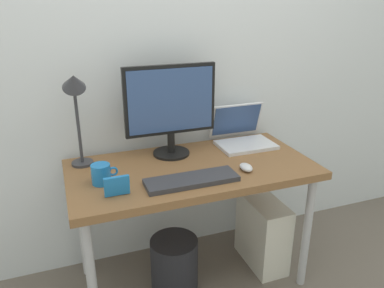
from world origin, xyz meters
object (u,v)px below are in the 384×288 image
desk (192,178)px  monitor (170,106)px  mouse (246,167)px  keyboard (192,180)px  desk_lamp (75,97)px  laptop (242,134)px  computer_tower (262,232)px  photo_frame (117,186)px  coffee_mug (101,174)px  wastebasket (174,264)px

desk → monitor: monitor is taller
mouse → keyboard: bearing=-174.7°
desk_lamp → laptop: bearing=1.2°
keyboard → computer_tower: size_ratio=1.05×
photo_frame → mouse: bearing=3.2°
desk_lamp → coffee_mug: bearing=-73.6°
desk_lamp → computer_tower: size_ratio=1.20×
desk_lamp → mouse: (0.76, -0.33, -0.35)m
mouse → photo_frame: bearing=-176.8°
desk_lamp → keyboard: bearing=-37.9°
mouse → photo_frame: (-0.65, -0.04, 0.03)m
desk → photo_frame: bearing=-156.1°
desk → mouse: size_ratio=13.92×
wastebasket → computer_tower: bearing=1.8°
keyboard → monitor: bearing=88.0°
computer_tower → wastebasket: size_ratio=1.40×
keyboard → mouse: bearing=5.3°
laptop → coffee_mug: laptop is taller
keyboard → laptop: bearing=39.8°
desk → photo_frame: 0.47m
monitor → wastebasket: size_ratio=1.64×
photo_frame → wastebasket: (0.30, 0.16, -0.61)m
laptop → keyboard: size_ratio=0.73×
monitor → laptop: (0.44, 0.02, -0.22)m
desk → wastebasket: 0.51m
monitor → computer_tower: monitor is taller
mouse → desk: bearing=147.9°
monitor → keyboard: bearing=-92.0°
laptop → keyboard: laptop is taller
laptop → wastebasket: 0.83m
computer_tower → coffee_mug: bearing=-178.2°
computer_tower → wastebasket: 0.56m
mouse → laptop: bearing=66.3°
laptop → desk: bearing=-152.4°
photo_frame → keyboard: bearing=1.4°
desk_lamp → wastebasket: bearing=-27.0°
monitor → desk_lamp: 0.48m
desk_lamp → mouse: desk_lamp is taller
desk_lamp → coffee_mug: desk_lamp is taller
laptop → coffee_mug: (-0.85, -0.24, -0.01)m
laptop → mouse: (-0.15, -0.35, -0.04)m
desk → monitor: (-0.05, 0.18, 0.35)m
computer_tower → laptop: bearing=105.8°
monitor → keyboard: monitor is taller
wastebasket → keyboard: bearing=-72.0°
coffee_mug → mouse: bearing=-8.8°
desk_lamp → mouse: bearing=-23.5°
monitor → wastebasket: bearing=-106.1°
monitor → desk_lamp: size_ratio=0.97×
desk → computer_tower: desk is taller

